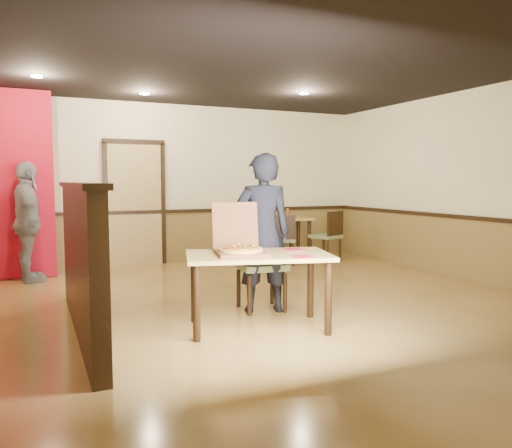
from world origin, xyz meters
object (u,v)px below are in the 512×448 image
(diner_chair, at_px, (259,260))
(condiment, at_px, (288,213))
(side_chair_right, at_px, (329,234))
(pizza_box, at_px, (240,248))
(passerby, at_px, (28,222))
(side_chair_left, at_px, (282,238))
(side_table, at_px, (290,227))
(main_table, at_px, (258,264))
(diner, at_px, (263,233))

(diner_chair, height_order, condiment, diner_chair)
(side_chair_right, xyz_separation_m, pizza_box, (-3.04, -3.18, 0.31))
(diner_chair, height_order, pizza_box, pizza_box)
(diner_chair, xyz_separation_m, passerby, (-2.42, 2.72, 0.31))
(side_chair_left, bearing_deg, passerby, 17.96)
(side_table, xyz_separation_m, condiment, (0.02, 0.12, 0.26))
(main_table, relative_size, condiment, 9.69)
(side_chair_left, height_order, diner, diner)
(diner_chair, xyz_separation_m, pizza_box, (-0.52, -0.67, 0.26))
(side_chair_right, bearing_deg, pizza_box, 25.57)
(side_table, relative_size, diner, 0.46)
(diner_chair, distance_m, condiment, 3.85)
(side_chair_left, relative_size, side_chair_right, 0.95)
(side_chair_left, xyz_separation_m, diner, (-1.60, -2.66, 0.40))
(side_table, distance_m, passerby, 4.50)
(main_table, relative_size, side_chair_right, 1.69)
(diner_chair, distance_m, side_chair_left, 2.96)
(passerby, height_order, condiment, passerby)
(side_table, bearing_deg, passerby, -174.88)
(side_table, distance_m, pizza_box, 4.58)
(main_table, xyz_separation_m, diner, (0.31, 0.57, 0.24))
(side_chair_right, bearing_deg, side_chair_left, -20.90)
(condiment, bearing_deg, passerby, -173.39)
(side_chair_right, distance_m, pizza_box, 4.41)
(diner, height_order, condiment, diner)
(main_table, height_order, condiment, condiment)
(side_chair_right, bearing_deg, passerby, -23.19)
(passerby, relative_size, pizza_box, 2.76)
(passerby, xyz_separation_m, pizza_box, (1.91, -3.39, -0.06))
(diner_chair, bearing_deg, condiment, 63.23)
(diner, bearing_deg, passerby, -34.69)
(main_table, xyz_separation_m, pizza_box, (-0.18, 0.05, 0.17))
(side_chair_left, distance_m, side_table, 0.78)
(diner_chair, distance_m, side_chair_right, 3.56)
(side_chair_left, height_order, pizza_box, pizza_box)
(pizza_box, bearing_deg, side_chair_left, 67.48)
(main_table, height_order, side_table, side_table)
(side_chair_right, xyz_separation_m, condiment, (-0.46, 0.73, 0.35))
(condiment, bearing_deg, side_chair_right, -58.03)
(diner_chair, height_order, diner, diner)
(pizza_box, bearing_deg, main_table, -4.59)
(diner_chair, height_order, passerby, passerby)
(side_chair_right, bearing_deg, condiment, -78.75)
(side_chair_left, bearing_deg, side_chair_right, -159.21)
(diner, bearing_deg, condiment, -106.19)
(side_chair_right, height_order, side_table, side_chair_right)
(condiment, bearing_deg, main_table, -121.25)
(pizza_box, height_order, condiment, pizza_box)
(diner_chair, xyz_separation_m, side_chair_right, (2.52, 2.50, -0.05))
(diner_chair, relative_size, diner, 0.58)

